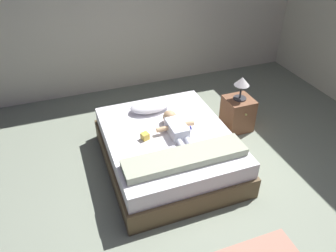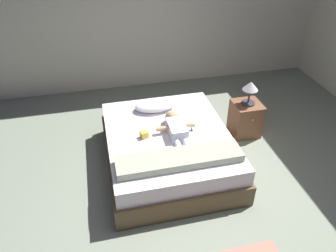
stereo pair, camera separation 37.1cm
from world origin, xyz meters
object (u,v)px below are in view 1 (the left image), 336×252
nightstand (237,114)px  lamp (242,84)px  baby (175,126)px  pillow (150,106)px  bed (168,149)px  toy_block (145,136)px  toothbrush (190,125)px

nightstand → lamp: size_ratio=1.46×
baby → lamp: 1.16m
pillow → nightstand: 1.26m
bed → toy_block: 0.40m
toothbrush → nightstand: (0.87, 0.34, -0.24)m
pillow → bed: bearing=-85.5°
toothbrush → lamp: size_ratio=0.43×
baby → toy_block: bearing=-176.3°
bed → baby: size_ratio=2.65×
pillow → toy_block: 0.61m
pillow → toothbrush: 0.60m
bed → nightstand: (1.18, 0.39, 0.01)m
toothbrush → lamp: lamp is taller
pillow → toy_block: size_ratio=5.22×
bed → toy_block: (-0.28, -0.02, 0.28)m
pillow → toothbrush: size_ratio=3.72×
toy_block → bed: bearing=3.6°
bed → toothbrush: (0.30, 0.05, 0.25)m
bed → lamp: (1.18, 0.39, 0.48)m
bed → nightstand: nightstand is taller
bed → lamp: size_ratio=5.37×
bed → nightstand: bearing=18.4°
baby → nightstand: 1.19m
baby → bed: bearing=-176.0°
pillow → toothbrush: pillow is taller
pillow → baby: bearing=-75.7°
bed → toothbrush: size_ratio=12.56×
toothbrush → nightstand: toothbrush is taller
lamp → toy_block: size_ratio=3.28×
toothbrush → pillow: bearing=124.9°
nightstand → baby: bearing=-160.4°
toothbrush → toy_block: (-0.58, -0.07, 0.03)m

